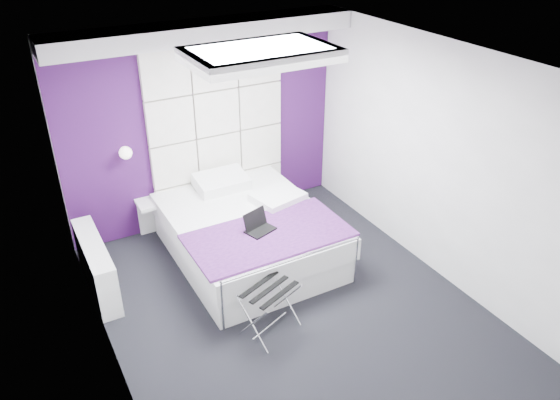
{
  "coord_description": "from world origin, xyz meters",
  "views": [
    {
      "loc": [
        -2.27,
        -3.88,
        3.81
      ],
      "look_at": [
        0.07,
        0.35,
        1.11
      ],
      "focal_mm": 35.0,
      "sensor_mm": 36.0,
      "label": 1
    }
  ],
  "objects_px": {
    "wall_lamp": "(125,152)",
    "radiator": "(96,266)",
    "bed": "(248,233)",
    "nightstand": "(154,202)",
    "luggage_rack": "(270,310)",
    "laptop": "(259,225)"
  },
  "relations": [
    {
      "from": "wall_lamp",
      "to": "radiator",
      "type": "relative_size",
      "value": 0.12
    },
    {
      "from": "bed",
      "to": "nightstand",
      "type": "distance_m",
      "value": 1.27
    },
    {
      "from": "bed",
      "to": "luggage_rack",
      "type": "bearing_deg",
      "value": -106.89
    },
    {
      "from": "luggage_rack",
      "to": "nightstand",
      "type": "bearing_deg",
      "value": 79.77
    },
    {
      "from": "nightstand",
      "to": "wall_lamp",
      "type": "bearing_deg",
      "value": 170.84
    },
    {
      "from": "wall_lamp",
      "to": "laptop",
      "type": "xyz_separation_m",
      "value": [
        1.03,
        -1.37,
        -0.57
      ]
    },
    {
      "from": "bed",
      "to": "luggage_rack",
      "type": "distance_m",
      "value": 1.34
    },
    {
      "from": "wall_lamp",
      "to": "radiator",
      "type": "bearing_deg",
      "value": -130.1
    },
    {
      "from": "nightstand",
      "to": "luggage_rack",
      "type": "distance_m",
      "value": 2.28
    },
    {
      "from": "radiator",
      "to": "luggage_rack",
      "type": "bearing_deg",
      "value": -48.41
    },
    {
      "from": "radiator",
      "to": "nightstand",
      "type": "height_order",
      "value": "radiator"
    },
    {
      "from": "bed",
      "to": "nightstand",
      "type": "relative_size",
      "value": 5.25
    },
    {
      "from": "bed",
      "to": "laptop",
      "type": "bearing_deg",
      "value": -97.18
    },
    {
      "from": "luggage_rack",
      "to": "laptop",
      "type": "bearing_deg",
      "value": 47.53
    },
    {
      "from": "nightstand",
      "to": "laptop",
      "type": "xyz_separation_m",
      "value": [
        0.79,
        -1.33,
        0.16
      ]
    },
    {
      "from": "nightstand",
      "to": "luggage_rack",
      "type": "relative_size",
      "value": 0.77
    },
    {
      "from": "wall_lamp",
      "to": "laptop",
      "type": "bearing_deg",
      "value": -52.97
    },
    {
      "from": "wall_lamp",
      "to": "radiator",
      "type": "height_order",
      "value": "wall_lamp"
    },
    {
      "from": "nightstand",
      "to": "luggage_rack",
      "type": "bearing_deg",
      "value": -78.66
    },
    {
      "from": "wall_lamp",
      "to": "bed",
      "type": "xyz_separation_m",
      "value": [
        1.08,
        -0.98,
        -0.9
      ]
    },
    {
      "from": "luggage_rack",
      "to": "bed",
      "type": "bearing_deg",
      "value": 51.55
    },
    {
      "from": "wall_lamp",
      "to": "bed",
      "type": "height_order",
      "value": "wall_lamp"
    }
  ]
}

